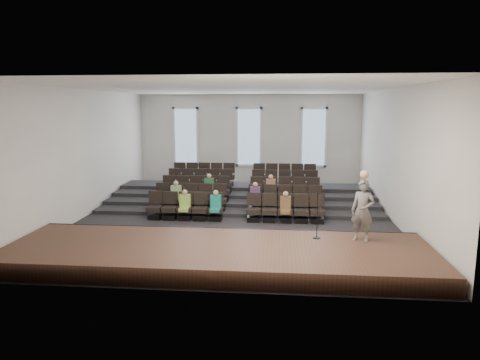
% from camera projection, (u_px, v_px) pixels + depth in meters
% --- Properties ---
extents(ground, '(14.00, 14.00, 0.00)m').
position_uv_depth(ground, '(236.00, 217.00, 16.95)').
color(ground, black).
rests_on(ground, ground).
extents(ceiling, '(12.00, 14.00, 0.02)m').
position_uv_depth(ceiling, '(236.00, 88.00, 16.11)').
color(ceiling, white).
rests_on(ceiling, ground).
extents(wall_back, '(12.00, 0.04, 5.00)m').
position_uv_depth(wall_back, '(249.00, 141.00, 23.42)').
color(wall_back, white).
rests_on(wall_back, ground).
extents(wall_front, '(12.00, 0.04, 5.00)m').
position_uv_depth(wall_front, '(205.00, 188.00, 9.64)').
color(wall_front, white).
rests_on(wall_front, ground).
extents(wall_left, '(0.04, 14.00, 5.00)m').
position_uv_depth(wall_left, '(86.00, 153.00, 17.08)').
color(wall_left, white).
rests_on(wall_left, ground).
extents(wall_right, '(0.04, 14.00, 5.00)m').
position_uv_depth(wall_right, '(396.00, 156.00, 15.99)').
color(wall_right, white).
rests_on(wall_right, ground).
extents(stage, '(11.80, 3.60, 0.50)m').
position_uv_depth(stage, '(218.00, 254.00, 11.90)').
color(stage, '#40291B').
rests_on(stage, ground).
extents(stage_lip, '(11.80, 0.06, 0.52)m').
position_uv_depth(stage_lip, '(226.00, 236.00, 13.64)').
color(stage_lip, black).
rests_on(stage_lip, ground).
extents(risers, '(11.80, 4.80, 0.60)m').
position_uv_depth(risers, '(243.00, 196.00, 20.03)').
color(risers, black).
rests_on(risers, ground).
extents(seating_rows, '(6.80, 4.70, 1.67)m').
position_uv_depth(seating_rows, '(240.00, 193.00, 18.35)').
color(seating_rows, black).
rests_on(seating_rows, ground).
extents(windows, '(8.44, 0.10, 3.24)m').
position_uv_depth(windows, '(249.00, 137.00, 23.32)').
color(windows, white).
rests_on(windows, wall_back).
extents(audience, '(4.85, 2.64, 1.10)m').
position_uv_depth(audience, '(228.00, 195.00, 17.15)').
color(audience, '#97BD4B').
rests_on(audience, seating_rows).
extents(speaker, '(0.77, 0.65, 1.78)m').
position_uv_depth(speaker, '(363.00, 211.00, 12.18)').
color(speaker, '#5E5C59').
rests_on(speaker, stage).
extents(mic_stand, '(0.23, 0.23, 1.37)m').
position_uv_depth(mic_stand, '(317.00, 225.00, 12.50)').
color(mic_stand, black).
rests_on(mic_stand, stage).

